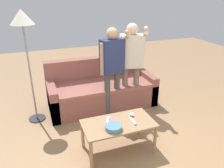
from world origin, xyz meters
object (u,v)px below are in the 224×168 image
Objects in this scene: couch at (101,90)px; game_remote_nunchuk at (132,114)px; game_remote_wand_far at (133,121)px; floor_lamp at (23,26)px; snack_bowl at (113,127)px; player_right at (131,58)px; coffee_table at (118,126)px; game_remote_wand_near at (108,120)px; player_center at (112,62)px.

couch is 1.28m from game_remote_nunchuk.
floor_lamp is at bearing 133.29° from game_remote_wand_far.
snack_bowl is 0.14× the size of player_right.
player_right reaches higher than coffee_table.
game_remote_wand_far is at bearing 12.58° from snack_bowl.
snack_bowl reaches higher than game_remote_wand_far.
game_remote_wand_far reaches higher than coffee_table.
snack_bowl is 0.12× the size of floor_lamp.
couch is at bearing 76.55° from game_remote_wand_near.
floor_lamp reaches higher than snack_bowl.
couch is at bearing 89.71° from game_remote_wand_far.
snack_bowl is at bearing -101.57° from couch.
player_center is at bearing -12.22° from floor_lamp.
floor_lamp is at bearing 167.78° from player_center.
coffee_table is 1.15m from player_center.
couch is 1.26× the size of player_right.
game_remote_nunchuk is at bearing -41.71° from floor_lamp.
player_right is (0.46, -0.34, 0.69)m from couch.
couch is 0.90m from player_right.
snack_bowl is at bearing -123.57° from player_right.
player_right is (1.67, -0.20, -0.60)m from floor_lamp.
player_right is at bearing 56.43° from snack_bowl.
game_remote_wand_near is (-0.76, -0.95, -0.53)m from player_right.
snack_bowl is 0.42m from game_remote_nunchuk.
game_remote_nunchuk is at bearing -87.60° from couch.
game_remote_nunchuk is 2.04m from floor_lamp.
floor_lamp is at bearing 124.02° from snack_bowl.
player_right is at bearing -6.97° from floor_lamp.
snack_bowl is 1.98m from floor_lamp.
game_remote_nunchuk is 0.53× the size of game_remote_wand_far.
game_remote_wand_near is (-0.12, 0.08, 0.07)m from coffee_table.
couch reaches higher than game_remote_nunchuk.
couch is 1.39m from coffee_table.
player_right reaches higher than snack_bowl.
game_remote_wand_far is (-0.46, -1.08, -0.53)m from player_right.
couch is 1.53m from snack_bowl.
couch reaches higher than game_remote_wand_far.
player_center is at bearing -79.88° from couch.
game_remote_wand_far is at bearing -94.66° from player_center.
couch is 1.43m from game_remote_wand_far.
player_center is (1.29, -0.28, -0.62)m from floor_lamp.
snack_bowl is at bearing -134.08° from coffee_table.
game_remote_wand_far is (0.18, -0.05, 0.07)m from coffee_table.
player_right reaches higher than game_remote_wand_near.
game_remote_nunchuk is 0.06× the size of player_right.
player_center reaches higher than snack_bowl.
snack_bowl is (-0.12, -0.12, 0.09)m from coffee_table.
game_remote_nunchuk is at bearing 2.97° from game_remote_wand_near.
player_right is at bearing 11.17° from player_center.
player_right is at bearing -36.98° from couch.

